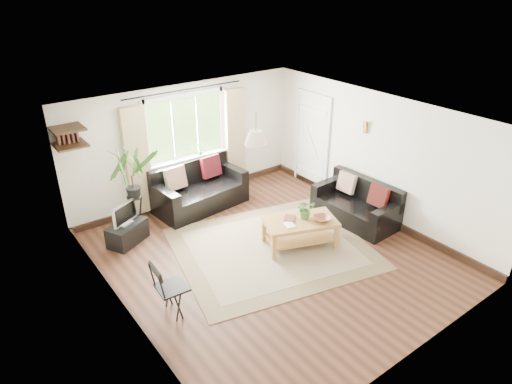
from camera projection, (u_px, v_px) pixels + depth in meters
floor at (270, 256)px, 7.69m from camera, size 5.50×5.50×0.00m
ceiling at (272, 119)px, 6.62m from camera, size 5.50×5.50×0.00m
wall_back at (186, 143)px, 9.13m from camera, size 5.00×0.02×2.40m
wall_front at (421, 279)px, 5.18m from camera, size 5.00×0.02×2.40m
wall_left at (118, 245)px, 5.82m from camera, size 0.02×5.50×2.40m
wall_right at (376, 157)px, 8.49m from camera, size 0.02×5.50×2.40m
rug at (272, 248)px, 7.90m from camera, size 3.73×3.39×0.02m
window at (186, 127)px, 8.94m from camera, size 2.50×0.16×2.16m
door at (312, 142)px, 9.78m from camera, size 0.06×0.96×2.06m
corner_shelf at (69, 137)px, 7.44m from camera, size 0.50×0.50×0.34m
pendant_lamp at (256, 134)px, 7.06m from camera, size 0.36×0.36×0.54m
wall_sconce at (364, 126)px, 8.43m from camera, size 0.12×0.12×0.28m
sofa_back at (200, 188)px, 9.08m from camera, size 1.90×1.08×0.86m
sofa_right at (355, 203)px, 8.60m from camera, size 1.63×0.87×0.75m
coffee_table at (300, 233)px, 7.89m from camera, size 1.38×1.06×0.50m
table_plant at (306, 209)px, 7.77m from camera, size 0.39×0.37×0.34m
bowl at (322, 219)px, 7.75m from camera, size 0.37×0.37×0.07m
book_a at (285, 226)px, 7.60m from camera, size 0.21×0.24×0.02m
book_b at (284, 218)px, 7.82m from camera, size 0.30×0.30×0.02m
tv_stand at (127, 233)px, 8.00m from camera, size 0.80×0.67×0.38m
tv at (125, 213)px, 7.82m from camera, size 0.56×0.40×0.41m
palm_stand at (134, 193)px, 7.99m from camera, size 0.74×0.74×1.63m
folding_chair at (172, 288)px, 6.25m from camera, size 0.47×0.47×0.85m
sill_plant at (200, 149)px, 9.24m from camera, size 0.14×0.10×0.27m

